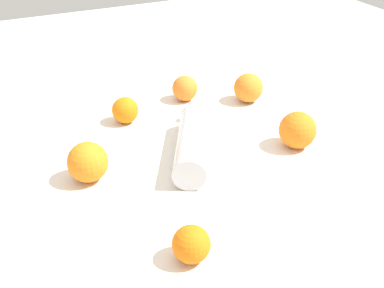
{
  "coord_description": "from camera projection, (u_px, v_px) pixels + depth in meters",
  "views": [
    {
      "loc": [
        0.85,
        -0.4,
        0.57
      ],
      "look_at": [
        0.01,
        -0.0,
        0.03
      ],
      "focal_mm": 48.24,
      "sensor_mm": 36.0,
      "label": 1
    }
  ],
  "objects": [
    {
      "name": "water_bottle",
      "position": [
        193.0,
        139.0,
        1.09
      ],
      "size": [
        0.29,
        0.19,
        0.07
      ],
      "rotation": [
        0.0,
        0.0,
        2.64
      ],
      "color": "silver",
      "rests_on": "ground_plane"
    },
    {
      "name": "orange_0",
      "position": [
        87.0,
        161.0,
        1.0
      ],
      "size": [
        0.08,
        0.08,
        0.08
      ],
      "primitive_type": "sphere",
      "color": "orange",
      "rests_on": "ground_plane"
    },
    {
      "name": "orange_1",
      "position": [
        125.0,
        110.0,
        1.22
      ],
      "size": [
        0.06,
        0.06,
        0.06
      ],
      "primitive_type": "sphere",
      "color": "orange",
      "rests_on": "ground_plane"
    },
    {
      "name": "orange_3",
      "position": [
        298.0,
        130.0,
        1.11
      ],
      "size": [
        0.08,
        0.08,
        0.08
      ],
      "primitive_type": "sphere",
      "color": "orange",
      "rests_on": "ground_plane"
    },
    {
      "name": "orange_4",
      "position": [
        185.0,
        88.0,
        1.32
      ],
      "size": [
        0.07,
        0.07,
        0.07
      ],
      "primitive_type": "sphere",
      "color": "orange",
      "rests_on": "ground_plane"
    },
    {
      "name": "orange_2",
      "position": [
        248.0,
        88.0,
        1.31
      ],
      "size": [
        0.07,
        0.07,
        0.07
      ],
      "primitive_type": "sphere",
      "color": "orange",
      "rests_on": "ground_plane"
    },
    {
      "name": "ground_plane",
      "position": [
        190.0,
        155.0,
        1.1
      ],
      "size": [
        2.4,
        2.4,
        0.0
      ],
      "primitive_type": "plane",
      "color": "silver"
    },
    {
      "name": "orange_5",
      "position": [
        191.0,
        244.0,
        0.8
      ],
      "size": [
        0.06,
        0.06,
        0.06
      ],
      "primitive_type": "sphere",
      "color": "orange",
      "rests_on": "ground_plane"
    }
  ]
}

